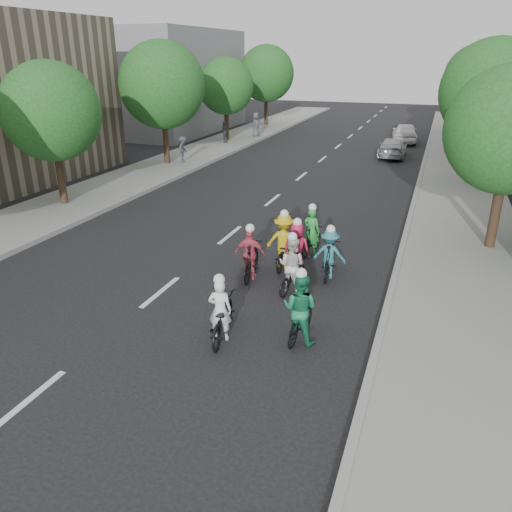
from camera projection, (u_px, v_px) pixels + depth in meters
The scene contains 27 objects.
ground at pixel (161, 292), 13.88m from camera, with size 120.00×120.00×0.00m, color black.
sidewalk_left at pixel (122, 184), 25.09m from camera, with size 4.00×80.00×0.15m, color gray.
curb_left at pixel (156, 187), 24.47m from camera, with size 0.18×80.00×0.18m, color #999993.
sidewalk_right at pixel (462, 217), 20.03m from camera, with size 4.00×80.00×0.15m, color gray.
curb_right at pixel (411, 211), 20.64m from camera, with size 0.18×80.00×0.18m, color #999993.
bldg_sw at pixel (159, 81), 41.81m from camera, with size 10.00×14.00×8.00m, color slate.
tree_l_2 at pixel (51, 112), 20.20m from camera, with size 4.00×4.00×5.97m.
tree_l_3 at pixel (162, 85), 27.83m from camera, with size 4.80×4.80×6.93m.
tree_l_4 at pixel (226, 86), 35.87m from camera, with size 4.00×4.00×5.97m.
tree_l_5 at pixel (266, 74), 43.50m from camera, with size 4.80×4.80×6.93m.
tree_r_0 at pixel (511, 130), 15.35m from camera, with size 4.00×4.00×5.97m.
tree_r_1 at pixel (493, 92), 22.97m from camera, with size 4.80×4.80×6.93m.
tree_r_2 at pixel (481, 91), 31.01m from camera, with size 4.00×4.00×5.97m.
tree_r_3 at pixel (476, 76), 38.64m from camera, with size 4.80×4.80×6.93m.
cyclist_0 at pixel (222, 316), 11.49m from camera, with size 1.02×2.01×1.64m.
cyclist_1 at pixel (300, 313), 11.32m from camera, with size 0.87×1.57×1.82m.
cyclist_2 at pixel (284, 246), 15.32m from camera, with size 1.13×1.91×1.85m.
cyclist_3 at pixel (251, 258), 14.55m from camera, with size 0.95×1.88×1.69m.
cyclist_4 at pixel (297, 254), 14.86m from camera, with size 0.81×1.54×1.76m.
cyclist_5 at pixel (312, 236), 16.34m from camera, with size 0.66×1.58×1.73m.
cyclist_6 at pixel (292, 270), 13.76m from camera, with size 0.85×1.71×1.73m.
cyclist_7 at pixel (330, 257), 14.59m from camera, with size 0.99×1.80×1.64m.
follow_car_lead at pixel (393, 148), 31.77m from camera, with size 1.66×4.08×1.18m, color #B0B0B4.
follow_car_trail at pixel (405, 133), 36.83m from camera, with size 1.71×4.25×1.45m, color white.
spectator_0 at pixel (183, 149), 29.34m from camera, with size 0.99×0.57×1.54m, color #484753.
spectator_1 at pixel (224, 132), 35.85m from camera, with size 0.89×0.37×1.53m, color #4C4C59.
spectator_2 at pixel (256, 125), 38.50m from camera, with size 0.88×0.57×1.80m, color #50515D.
Camera 1 is at (6.77, -10.82, 6.16)m, focal length 35.00 mm.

